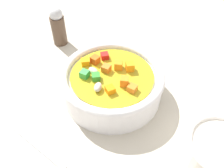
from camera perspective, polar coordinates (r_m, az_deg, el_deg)
ground_plane at (r=45.31cm, az=0.00°, el=-3.25°), size 140.00×140.00×2.00cm
soup_bowl_main at (r=42.34cm, az=-0.02°, el=0.34°), size 18.11×18.11×6.38cm
spoon at (r=36.75cm, az=-11.31°, el=-18.96°), size 4.89×19.18×1.10cm
side_bowl_small at (r=38.66cm, az=24.31°, el=-14.13°), size 10.10×10.10×4.18cm
pepper_shaker at (r=55.37cm, az=-12.72°, el=13.22°), size 3.19×3.19×8.76cm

